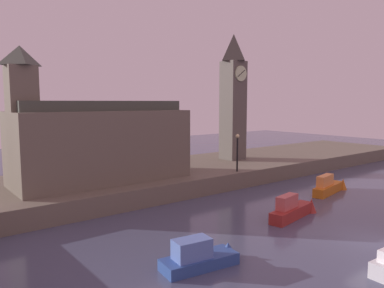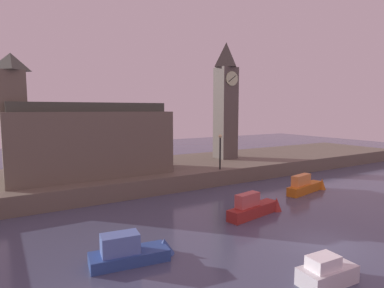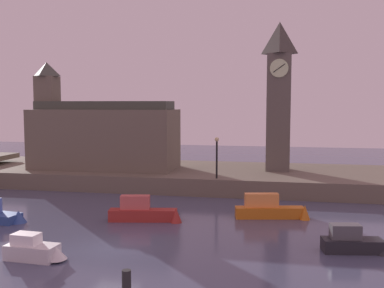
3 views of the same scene
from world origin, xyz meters
TOP-DOWN VIEW (x-y plane):
  - ground_plane at (0.00, 0.00)m, footprint 120.00×120.00m
  - far_embankment at (0.00, 20.00)m, footprint 70.00×12.00m
  - clock_tower at (8.60, 20.53)m, footprint 2.40×2.44m
  - parliament_hall at (-8.40, 18.71)m, footprint 13.94×5.58m
  - streetlamp at (3.59, 14.76)m, footprint 0.36×0.36m
  - boat_dinghy_red at (0.14, 5.76)m, footprint 5.08×1.75m
  - boat_patrol_orange at (8.40, 8.15)m, footprint 5.22×1.82m
  - boat_barge_dark at (12.86, 1.78)m, footprint 3.76×1.59m
  - boat_ferry_white at (-3.14, -2.51)m, footprint 3.20×1.37m

SIDE VIEW (x-z plane):
  - ground_plane at x=0.00m, z-range 0.00..0.00m
  - boat_ferry_white at x=-3.14m, z-range -0.16..1.16m
  - boat_barge_dark at x=12.86m, z-range -0.21..1.26m
  - boat_dinghy_red at x=0.14m, z-range -0.34..1.50m
  - boat_patrol_orange at x=8.40m, z-range -0.33..1.52m
  - far_embankment at x=0.00m, z-range 0.00..1.50m
  - streetlamp at x=3.59m, z-range 1.96..5.46m
  - parliament_hall at x=-8.40m, z-range -0.40..9.94m
  - clock_tower at x=8.60m, z-range 1.74..15.56m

